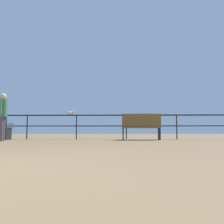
{
  "coord_description": "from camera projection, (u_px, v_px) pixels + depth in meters",
  "views": [
    {
      "loc": [
        1.71,
        -1.58,
        0.32
      ],
      "look_at": [
        1.5,
        7.57,
        1.09
      ],
      "focal_mm": 37.21,
      "sensor_mm": 36.0,
      "label": 1
    }
  ],
  "objects": [
    {
      "name": "pier_railing",
      "position": [
        77.0,
        121.0,
        9.69
      ],
      "size": [
        25.02,
        0.05,
        1.02
      ],
      "color": "black",
      "rests_on": "ground_plane"
    },
    {
      "name": "seagull_on_rail",
      "position": [
        71.0,
        113.0,
        9.73
      ],
      "size": [
        0.4,
        0.22,
        0.19
      ],
      "color": "silver",
      "rests_on": "pier_railing"
    },
    {
      "name": "bench_near_right",
      "position": [
        141.0,
        125.0,
        8.82
      ],
      "size": [
        1.47,
        0.62,
        1.0
      ],
      "color": "brown",
      "rests_on": "ground_plane"
    },
    {
      "name": "person_by_bench",
      "position": [
        2.0,
        114.0,
        7.83
      ],
      "size": [
        0.31,
        0.52,
        1.61
      ],
      "color": "#514550",
      "rests_on": "ground_plane"
    }
  ]
}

